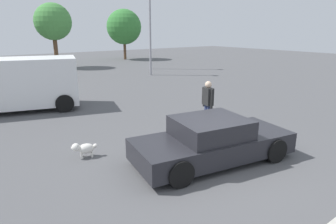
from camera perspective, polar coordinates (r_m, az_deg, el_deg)
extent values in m
plane|color=#515154|center=(7.76, 8.92, -10.43)|extent=(80.00, 80.00, 0.00)
cube|color=#232328|center=(7.92, 8.72, -6.44)|extent=(4.51, 2.44, 0.55)
cube|color=#232328|center=(7.68, 8.27, -3.01)|extent=(2.04, 1.87, 0.49)
cube|color=slate|center=(8.17, 13.17, -2.10)|extent=(0.31, 1.45, 0.41)
cube|color=slate|center=(7.25, 2.74, -4.00)|extent=(0.31, 1.45, 0.41)
cylinder|color=black|center=(9.38, 13.07, -3.81)|extent=(0.67, 0.33, 0.64)
cylinder|color=black|center=(8.30, 20.17, -7.06)|extent=(0.67, 0.33, 0.64)
cylinder|color=black|center=(7.96, -3.29, -7.04)|extent=(0.67, 0.33, 0.64)
cylinder|color=black|center=(6.64, 2.38, -11.90)|extent=(0.67, 0.33, 0.64)
ellipsoid|color=white|center=(8.40, -15.64, -6.87)|extent=(0.48, 0.38, 0.28)
sphere|color=white|center=(8.36, -17.53, -6.59)|extent=(0.22, 0.22, 0.22)
sphere|color=white|center=(8.36, -18.06, -6.69)|extent=(0.10, 0.10, 0.10)
cylinder|color=white|center=(8.40, -16.40, -8.32)|extent=(0.06, 0.06, 0.13)
cylinder|color=white|center=(8.54, -16.51, -7.92)|extent=(0.06, 0.06, 0.13)
cylinder|color=white|center=(8.42, -14.58, -8.11)|extent=(0.06, 0.06, 0.13)
cylinder|color=white|center=(8.56, -14.71, -7.72)|extent=(0.06, 0.06, 0.13)
sphere|color=white|center=(8.41, -13.97, -6.41)|extent=(0.13, 0.13, 0.13)
cube|color=white|center=(14.05, -27.62, 5.12)|extent=(5.34, 3.33, 2.02)
cylinder|color=black|center=(13.16, -19.48, 1.62)|extent=(0.80, 0.45, 0.76)
cylinder|color=black|center=(15.02, -19.67, 3.29)|extent=(0.80, 0.45, 0.76)
cylinder|color=navy|center=(10.52, 7.39, -0.76)|extent=(0.13, 0.13, 0.86)
cylinder|color=navy|center=(10.38, 7.89, -1.00)|extent=(0.13, 0.13, 0.86)
cube|color=#262626|center=(10.26, 7.79, 3.03)|extent=(0.32, 0.44, 0.61)
cylinder|color=#262626|center=(10.47, 7.07, 3.02)|extent=(0.09, 0.09, 0.71)
cylinder|color=#262626|center=(10.08, 8.51, 2.46)|extent=(0.09, 0.09, 0.71)
sphere|color=beige|center=(10.18, 7.87, 5.34)|extent=(0.23, 0.23, 0.23)
cylinder|color=gray|center=(22.53, -3.48, 14.60)|extent=(0.14, 0.14, 5.85)
cylinder|color=gray|center=(26.12, -3.58, 16.42)|extent=(0.14, 0.14, 7.36)
cylinder|color=brown|center=(28.73, -20.98, 10.87)|extent=(0.37, 0.37, 2.84)
sphere|color=#478C42|center=(28.67, -21.52, 16.07)|extent=(3.20, 3.20, 3.20)
cylinder|color=brown|center=(35.00, -8.41, 11.90)|extent=(0.30, 0.30, 2.19)
sphere|color=#387F38|center=(34.93, -8.58, 16.10)|extent=(3.91, 3.91, 3.91)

